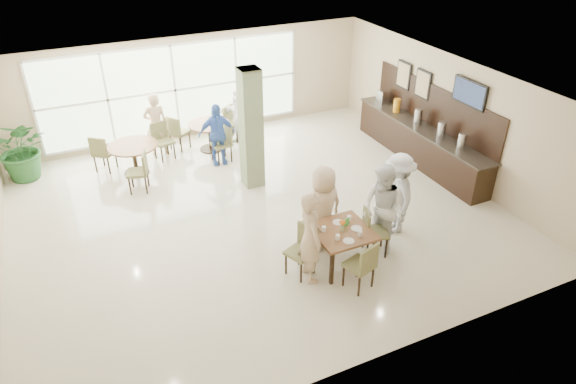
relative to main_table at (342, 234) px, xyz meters
name	(u,v)px	position (x,y,z in m)	size (l,w,h in m)	color
ground	(256,212)	(-0.76, 2.31, -0.67)	(10.00, 10.00, 0.00)	beige
room_shell	(254,141)	(-0.76, 2.31, 1.04)	(10.00, 10.00, 10.00)	white
window_bank	(175,90)	(-1.26, 6.77, 0.73)	(7.00, 0.04, 7.00)	silver
column	(251,129)	(-0.36, 3.51, 0.73)	(0.45, 0.45, 2.80)	#71825A
main_table	(342,234)	(0.00, 0.00, 0.00)	(1.03, 1.03, 0.75)	brown
round_table_left	(133,151)	(-2.77, 5.22, -0.07)	(1.19, 1.19, 0.75)	brown
round_table_right	(210,129)	(-0.70, 5.71, -0.09)	(1.11, 1.11, 0.75)	brown
chairs_main_table	(339,242)	(-0.03, 0.04, -0.19)	(2.16, 2.05, 0.95)	brown
chairs_table_left	(135,155)	(-2.74, 5.22, -0.19)	(2.06, 1.97, 0.95)	brown
chairs_table_right	(212,133)	(-0.66, 5.69, -0.19)	(2.17, 1.75, 0.95)	brown
tabletop_clutter	(344,228)	(0.03, -0.03, 0.14)	(0.72, 0.79, 0.21)	white
buffet_counter	(420,141)	(3.94, 2.81, -0.11)	(0.64, 4.70, 1.95)	black
wall_tv	(470,93)	(4.18, 1.71, 1.48)	(0.06, 1.00, 0.58)	black
framed_art_a	(423,84)	(4.19, 3.31, 1.18)	(0.05, 0.55, 0.70)	black
framed_art_b	(404,75)	(4.19, 4.11, 1.18)	(0.05, 0.55, 0.70)	black
potted_plant	(22,149)	(-5.18, 6.07, 0.10)	(1.39, 1.39, 1.54)	#245A27
teen_left	(310,237)	(-0.70, -0.10, 0.21)	(0.64, 0.42, 1.75)	tan
teen_far	(323,207)	(-0.02, 0.69, 0.18)	(0.83, 0.45, 1.70)	tan
teen_right	(383,210)	(0.90, 0.06, 0.24)	(0.88, 0.69, 1.81)	white
teen_standing	(398,194)	(1.55, 0.50, 0.19)	(1.11, 0.64, 1.72)	#B4B4B6
adult_a	(217,134)	(-0.76, 4.85, 0.13)	(0.93, 0.53, 1.59)	#3F67BD
adult_b	(240,117)	(0.16, 5.73, 0.10)	(1.43, 0.62, 1.54)	white
adult_standing	(156,124)	(-2.02, 6.02, 0.17)	(0.61, 0.40, 1.67)	tan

